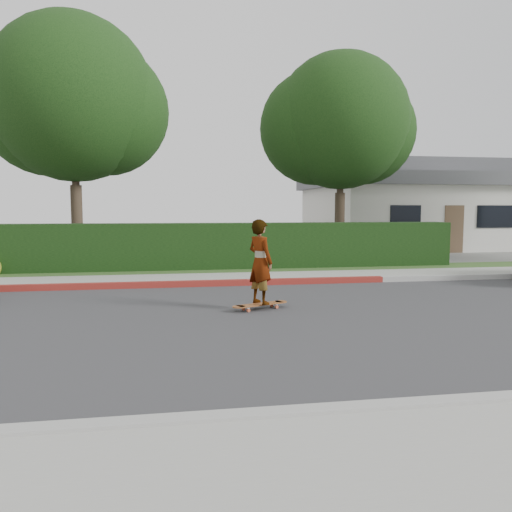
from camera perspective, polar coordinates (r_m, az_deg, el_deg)
The scene contains 12 objects.
ground at distance 9.63m, azimuth 18.41°, elevation -6.52°, with size 120.00×120.00×0.00m, color slate.
road at distance 9.63m, azimuth 18.41°, elevation -6.49°, with size 60.00×8.00×0.01m, color #2D2D30.
curb_far at distance 13.32m, azimuth 10.17°, elevation -2.74°, with size 60.00×0.20×0.15m, color #9E9E99.
curb_red_section at distance 12.57m, azimuth -11.88°, elevation -3.24°, with size 12.00×0.21×0.15m, color maroon.
sidewalk_far at distance 14.17m, azimuth 8.95°, elevation -2.30°, with size 60.00×1.60×0.12m, color gray.
planting_strip at distance 15.68m, azimuth 7.11°, elevation -1.57°, with size 60.00×1.60×0.10m, color #2D4C1E.
hedge at distance 15.63m, azimuth -4.10°, elevation 1.02°, with size 15.00×1.00×1.50m, color black.
tree_left at distance 17.60m, azimuth -20.11°, elevation 15.97°, with size 5.99×5.21×8.00m.
tree_center at distance 18.72m, azimuth 9.46°, elevation 14.44°, with size 5.66×4.84×7.44m.
house at distance 27.32m, azimuth 17.75°, elevation 5.48°, with size 10.60×8.60×4.30m.
skateboard at distance 9.65m, azimuth 0.49°, elevation -5.57°, with size 1.20×0.68×0.11m.
skateboarder at distance 9.53m, azimuth 0.49°, elevation -0.67°, with size 0.59×0.39×1.63m, color white.
Camera 1 is at (-4.45, -8.32, 1.94)m, focal length 35.00 mm.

